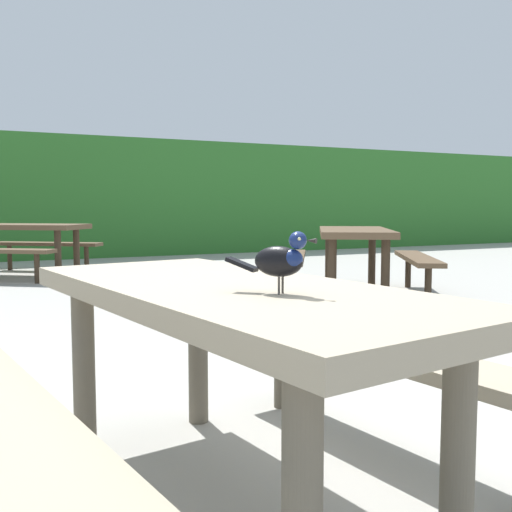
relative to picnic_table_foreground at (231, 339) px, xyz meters
name	(u,v)px	position (x,y,z in m)	size (l,w,h in m)	color
ground_plane	(260,472)	(0.18, 0.14, -0.56)	(60.00, 60.00, 0.00)	#A3A099
hedge_wall	(21,198)	(0.18, 10.79, 0.61)	(28.00, 2.34, 2.32)	#2D6B28
picnic_table_foreground	(231,339)	(0.00, 0.00, 0.00)	(1.92, 1.95, 0.74)	gray
bird_grackle	(282,259)	(0.04, -0.27, 0.29)	(0.20, 0.24, 0.18)	black
picnic_table_mid_left	(354,245)	(3.12, 3.69, 0.00)	(2.33, 2.34, 0.74)	brown
picnic_table_mid_right	(21,237)	(-0.11, 7.20, 0.00)	(2.37, 2.36, 0.74)	brown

